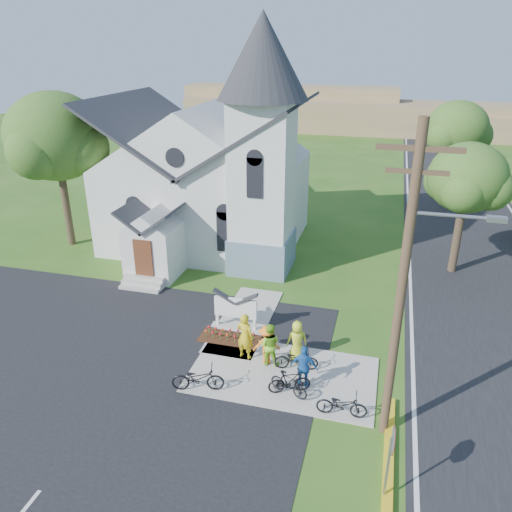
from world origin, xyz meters
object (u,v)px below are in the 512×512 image
(bike_1, at_px, (289,384))
(bike_2, at_px, (296,359))
(cyclist_3, at_px, (267,345))
(cyclist_0, at_px, (245,336))
(utility_pole, at_px, (405,283))
(cyclist_1, at_px, (269,344))
(bike_0, at_px, (198,378))
(church_sign, at_px, (236,308))
(bike_3, at_px, (289,382))
(cyclist_2, at_px, (304,367))
(bike_4, at_px, (342,404))
(stop_sign, at_px, (391,450))
(cyclist_4, at_px, (297,340))

(bike_1, relative_size, bike_2, 0.90)
(cyclist_3, bearing_deg, cyclist_0, -26.34)
(utility_pole, xyz_separation_m, cyclist_1, (-4.53, 2.53, -4.48))
(cyclist_0, xyz_separation_m, bike_0, (-1.07, -2.39, -0.48))
(church_sign, bearing_deg, bike_3, -49.43)
(cyclist_2, bearing_deg, bike_2, -63.06)
(cyclist_3, xyz_separation_m, bike_4, (3.17, -2.26, -0.37))
(stop_sign, height_order, cyclist_0, stop_sign)
(utility_pole, relative_size, bike_4, 5.86)
(bike_0, height_order, bike_1, bike_0)
(cyclist_4, bearing_deg, cyclist_0, -9.16)
(bike_1, relative_size, bike_3, 0.97)
(bike_3, bearing_deg, cyclist_2, -68.47)
(bike_0, relative_size, cyclist_1, 1.09)
(cyclist_1, distance_m, bike_3, 1.93)
(cyclist_3, bearing_deg, bike_3, 110.10)
(utility_pole, height_order, cyclist_1, utility_pole)
(bike_0, relative_size, bike_1, 1.25)
(cyclist_3, bearing_deg, utility_pole, 132.70)
(church_sign, bearing_deg, cyclist_4, -27.45)
(bike_0, bearing_deg, bike_2, -71.23)
(utility_pole, distance_m, stop_sign, 4.52)
(bike_0, height_order, bike_4, bike_0)
(cyclist_2, xyz_separation_m, bike_2, (-0.46, 1.00, -0.42))
(utility_pole, distance_m, cyclist_4, 6.55)
(cyclist_1, height_order, bike_4, cyclist_1)
(cyclist_0, bearing_deg, bike_0, 79.67)
(cyclist_0, distance_m, bike_1, 2.85)
(cyclist_0, bearing_deg, utility_pole, 167.99)
(cyclist_0, bearing_deg, bike_4, 163.47)
(church_sign, distance_m, bike_3, 4.88)
(bike_3, distance_m, cyclist_4, 2.16)
(church_sign, height_order, cyclist_3, church_sign)
(bike_0, height_order, cyclist_1, cyclist_1)
(church_sign, relative_size, bike_3, 1.41)
(cyclist_0, xyz_separation_m, cyclist_4, (1.99, 0.45, -0.15))
(bike_2, relative_size, cyclist_4, 1.01)
(cyclist_3, bearing_deg, bike_4, 126.07)
(bike_0, xyz_separation_m, cyclist_4, (3.07, 2.84, 0.33))
(cyclist_0, distance_m, bike_0, 2.66)
(stop_sign, bearing_deg, cyclist_4, 121.85)
(church_sign, xyz_separation_m, utility_pole, (6.56, -4.70, 4.38))
(bike_0, relative_size, bike_4, 1.11)
(bike_0, relative_size, cyclist_4, 1.14)
(cyclist_2, relative_size, bike_2, 1.03)
(cyclist_0, xyz_separation_m, cyclist_3, (0.91, -0.13, -0.17))
(cyclist_4, bearing_deg, utility_pole, 116.79)
(bike_4, bearing_deg, stop_sign, -155.93)
(bike_1, bearing_deg, cyclist_0, 70.36)
(stop_sign, relative_size, cyclist_1, 1.42)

